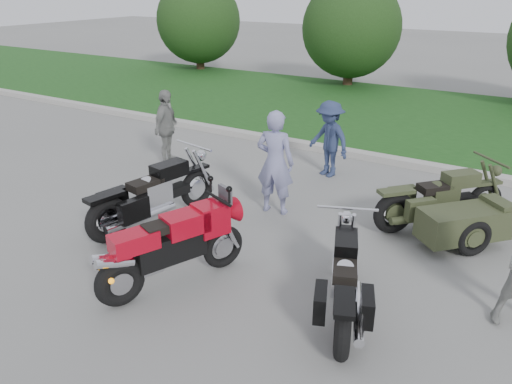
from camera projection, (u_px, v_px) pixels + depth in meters
The scene contains 12 objects.
ground at pixel (187, 273), 7.02m from camera, with size 80.00×80.00×0.00m, color gray.
curb at pixel (347, 152), 11.70m from camera, with size 60.00×0.30×0.15m, color #A9A79F.
grass_strip at pixel (399, 115), 14.97m from camera, with size 60.00×8.00×0.14m, color #286121.
tree_far_left at pixel (199, 21), 21.56m from camera, with size 3.60×3.60×4.00m.
tree_mid_left at pixel (351, 28), 18.21m from camera, with size 3.60×3.60×4.00m.
sportbike_red at pixel (170, 246), 6.50m from camera, with size 1.00×2.08×1.04m.
cruiser_left at pixel (150, 197), 8.21m from camera, with size 0.67×2.55×0.99m.
cruiser_right at pixel (344, 284), 5.96m from camera, with size 1.01×2.18×0.88m.
cruiser_sidecar at pixel (452, 214), 7.79m from camera, with size 2.03×2.19×0.93m.
person_stripe at pixel (275, 163), 8.54m from camera, with size 0.67×0.44×1.84m, color #8789B8.
person_denim at pixel (329, 139), 10.25m from camera, with size 1.02×0.59×1.58m, color navy.
person_back at pixel (166, 127), 10.94m from camera, with size 0.97×0.40×1.65m, color gray.
Camera 1 is at (3.97, -4.63, 3.80)m, focal length 35.00 mm.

